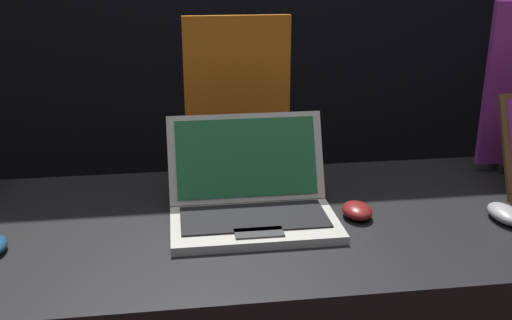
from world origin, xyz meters
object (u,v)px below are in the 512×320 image
Objects in this scene: laptop_middle at (251,197)px; mouse_middle at (357,211)px; mouse_back at (505,214)px; promo_stand_middle at (237,103)px.

laptop_middle is 0.26m from mouse_middle.
laptop_middle reaches higher than mouse_middle.
mouse_back is (0.60, -0.10, -0.04)m from laptop_middle.
laptop_middle is at bearing 173.02° from mouse_middle.
mouse_back is at bearing -9.39° from laptop_middle.
mouse_back is (0.34, -0.07, -0.00)m from mouse_middle.
mouse_middle is 0.35m from mouse_back.
laptop_middle is at bearing -90.00° from promo_stand_middle.
mouse_middle is at bearing -51.06° from promo_stand_middle.
mouse_middle is (0.25, -0.03, -0.04)m from laptop_middle.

